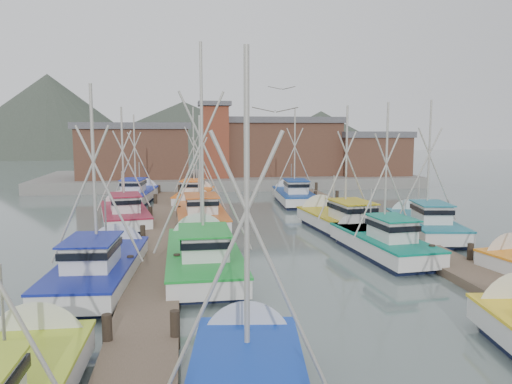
{
  "coord_description": "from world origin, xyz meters",
  "views": [
    {
      "loc": [
        -5.7,
        -23.72,
        6.65
      ],
      "look_at": [
        -0.96,
        8.15,
        2.6
      ],
      "focal_mm": 35.0,
      "sensor_mm": 36.0,
      "label": 1
    }
  ],
  "objects": [
    {
      "name": "boat_9",
      "position": [
        4.44,
        7.17,
        0.68
      ],
      "size": [
        4.12,
        10.24,
        9.06
      ],
      "rotation": [
        0.0,
        0.0,
        0.1
      ],
      "color": "black",
      "rests_on": "ground"
    },
    {
      "name": "lookout_tower",
      "position": [
        -2.0,
        33.0,
        5.55
      ],
      "size": [
        3.6,
        3.6,
        8.5
      ],
      "color": "brown",
      "rests_on": "quay"
    },
    {
      "name": "shed_right",
      "position": [
        17.0,
        34.0,
        3.84
      ],
      "size": [
        8.48,
        6.36,
        5.2
      ],
      "color": "brown",
      "rests_on": "quay"
    },
    {
      "name": "boat_8",
      "position": [
        -4.51,
        11.55,
        0.68
      ],
      "size": [
        3.59,
        10.42,
        8.58
      ],
      "rotation": [
        0.0,
        0.0,
        0.03
      ],
      "color": "black",
      "rests_on": "ground"
    },
    {
      "name": "shed_center",
      "position": [
        6.0,
        37.0,
        4.69
      ],
      "size": [
        14.84,
        9.54,
        6.9
      ],
      "color": "brown",
      "rests_on": "quay"
    },
    {
      "name": "gull_near",
      "position": [
        -2.63,
        -7.35,
        7.27
      ],
      "size": [
        1.55,
        0.65,
        0.24
      ],
      "rotation": [
        0.0,
        0.0,
        -0.22
      ],
      "color": "gray",
      "rests_on": "ground"
    },
    {
      "name": "boat_5",
      "position": [
        4.61,
        1.21,
        0.68
      ],
      "size": [
        3.48,
        8.74,
        8.72
      ],
      "rotation": [
        0.0,
        0.0,
        0.09
      ],
      "color": "black",
      "rests_on": "ground"
    },
    {
      "name": "dock_left",
      "position": [
        -7.0,
        4.04,
        0.21
      ],
      "size": [
        2.3,
        46.0,
        1.5
      ],
      "color": "brown",
      "rests_on": "ground"
    },
    {
      "name": "ground",
      "position": [
        0.0,
        0.0,
        0.0
      ],
      "size": [
        260.0,
        260.0,
        0.0
      ],
      "primitive_type": "plane",
      "color": "#536461",
      "rests_on": "ground"
    },
    {
      "name": "shed_left",
      "position": [
        -11.0,
        35.0,
        4.34
      ],
      "size": [
        12.72,
        8.48,
        6.2
      ],
      "color": "brown",
      "rests_on": "quay"
    },
    {
      "name": "boat_6",
      "position": [
        -9.28,
        -1.59,
        0.68
      ],
      "size": [
        3.88,
        9.73,
        9.36
      ],
      "rotation": [
        0.0,
        0.0,
        -0.07
      ],
      "color": "black",
      "rests_on": "ground"
    },
    {
      "name": "quay",
      "position": [
        0.0,
        37.0,
        0.6
      ],
      "size": [
        44.0,
        16.0,
        1.2
      ],
      "primitive_type": "cube",
      "color": "gray",
      "rests_on": "ground"
    },
    {
      "name": "dock_right",
      "position": [
        7.0,
        4.04,
        0.21
      ],
      "size": [
        2.3,
        46.0,
        1.5
      ],
      "color": "brown",
      "rests_on": "ground"
    },
    {
      "name": "distant_hills",
      "position": [
        -12.76,
        122.59,
        0.0
      ],
      "size": [
        175.0,
        140.0,
        42.0
      ],
      "color": "#414A3D",
      "rests_on": "ground"
    },
    {
      "name": "boat_11",
      "position": [
        9.37,
        5.58,
        0.68
      ],
      "size": [
        4.04,
        9.18,
        9.19
      ],
      "rotation": [
        0.0,
        0.0,
        -0.15
      ],
      "color": "black",
      "rests_on": "ground"
    },
    {
      "name": "boat_10",
      "position": [
        -9.89,
        12.5,
        0.68
      ],
      "size": [
        4.53,
        9.91,
        9.03
      ],
      "rotation": [
        0.0,
        0.0,
        0.18
      ],
      "color": "black",
      "rests_on": "ground"
    },
    {
      "name": "boat_13",
      "position": [
        4.26,
        20.34,
        0.68
      ],
      "size": [
        3.73,
        9.35,
        9.25
      ],
      "rotation": [
        0.0,
        0.0,
        -0.06
      ],
      "color": "black",
      "rests_on": "ground"
    },
    {
      "name": "boat_4",
      "position": [
        -4.8,
        -0.23,
        0.69
      ],
      "size": [
        4.6,
        10.47,
        11.48
      ],
      "rotation": [
        0.0,
        0.0,
        0.01
      ],
      "color": "black",
      "rests_on": "ground"
    },
    {
      "name": "boat_14",
      "position": [
        -9.83,
        23.23,
        0.68
      ],
      "size": [
        3.93,
        9.43,
        8.77
      ],
      "rotation": [
        0.0,
        0.0,
        -0.13
      ],
      "color": "black",
      "rests_on": "ground"
    },
    {
      "name": "gull_far",
      "position": [
        -0.19,
        3.71,
        8.89
      ],
      "size": [
        1.55,
        0.65,
        0.24
      ],
      "rotation": [
        0.0,
        0.0,
        -0.26
      ],
      "color": "gray",
      "rests_on": "ground"
    },
    {
      "name": "boat_12",
      "position": [
        -4.55,
        21.5,
        0.68
      ],
      "size": [
        4.11,
        9.02,
        9.32
      ],
      "rotation": [
        0.0,
        0.0,
        -0.18
      ],
      "color": "black",
      "rests_on": "ground"
    }
  ]
}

